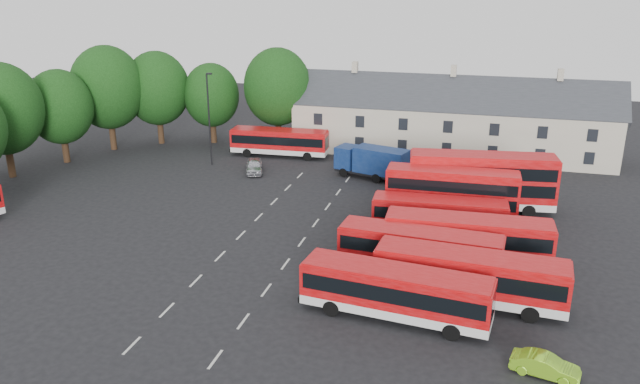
{
  "coord_description": "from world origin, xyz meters",
  "views": [
    {
      "loc": [
        17.79,
        -39.92,
        19.35
      ],
      "look_at": [
        4.96,
        7.5,
        2.2
      ],
      "focal_mm": 35.0,
      "sensor_mm": 36.0,
      "label": 1
    }
  ],
  "objects_px": {
    "bus_dd_south": "(451,192)",
    "lime_car": "(545,366)",
    "box_truck": "(373,161)",
    "silver_car": "(254,166)",
    "bus_row_a": "(396,289)",
    "lamppost": "(209,117)"
  },
  "relations": [
    {
      "from": "bus_row_a",
      "to": "lamppost",
      "type": "relative_size",
      "value": 1.16
    },
    {
      "from": "box_truck",
      "to": "lime_car",
      "type": "distance_m",
      "value": 33.19
    },
    {
      "from": "silver_car",
      "to": "bus_row_a",
      "type": "bearing_deg",
      "value": -74.33
    },
    {
      "from": "box_truck",
      "to": "silver_car",
      "type": "height_order",
      "value": "box_truck"
    },
    {
      "from": "bus_dd_south",
      "to": "lime_car",
      "type": "bearing_deg",
      "value": -74.86
    },
    {
      "from": "bus_dd_south",
      "to": "silver_car",
      "type": "height_order",
      "value": "bus_dd_south"
    },
    {
      "from": "bus_dd_south",
      "to": "box_truck",
      "type": "height_order",
      "value": "bus_dd_south"
    },
    {
      "from": "silver_car",
      "to": "lamppost",
      "type": "distance_m",
      "value": 7.23
    },
    {
      "from": "silver_car",
      "to": "lamppost",
      "type": "relative_size",
      "value": 0.42
    },
    {
      "from": "bus_row_a",
      "to": "bus_dd_south",
      "type": "bearing_deg",
      "value": 89.49
    },
    {
      "from": "lamppost",
      "to": "box_truck",
      "type": "bearing_deg",
      "value": -0.91
    },
    {
      "from": "lime_car",
      "to": "lamppost",
      "type": "bearing_deg",
      "value": 59.28
    },
    {
      "from": "box_truck",
      "to": "lamppost",
      "type": "distance_m",
      "value": 17.91
    },
    {
      "from": "silver_car",
      "to": "lime_car",
      "type": "distance_m",
      "value": 39.13
    },
    {
      "from": "box_truck",
      "to": "silver_car",
      "type": "xyz_separation_m",
      "value": [
        -12.14,
        -1.18,
        -1.11
      ]
    },
    {
      "from": "bus_dd_south",
      "to": "box_truck",
      "type": "relative_size",
      "value": 1.39
    },
    {
      "from": "lime_car",
      "to": "lamppost",
      "type": "xyz_separation_m",
      "value": [
        -32.09,
        30.1,
        4.69
      ]
    },
    {
      "from": "bus_row_a",
      "to": "box_truck",
      "type": "distance_m",
      "value": 26.95
    },
    {
      "from": "bus_row_a",
      "to": "lime_car",
      "type": "relative_size",
      "value": 3.33
    },
    {
      "from": "bus_dd_south",
      "to": "lamppost",
      "type": "height_order",
      "value": "lamppost"
    },
    {
      "from": "box_truck",
      "to": "lamppost",
      "type": "xyz_separation_m",
      "value": [
        -17.58,
        0.28,
        3.44
      ]
    },
    {
      "from": "bus_dd_south",
      "to": "lamppost",
      "type": "bearing_deg",
      "value": 157.92
    }
  ]
}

